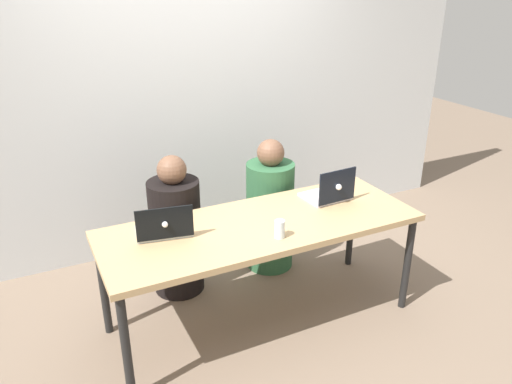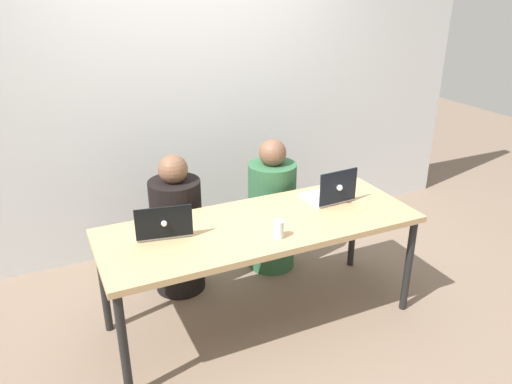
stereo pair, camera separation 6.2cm
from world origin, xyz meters
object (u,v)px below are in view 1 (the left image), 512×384
(person_on_right, at_px, (270,212))
(laptop_back_left, at_px, (164,228))
(person_on_left, at_px, (176,233))
(laptop_back_right, at_px, (329,193))
(water_glass_center, at_px, (280,230))

(person_on_right, distance_m, laptop_back_left, 1.12)
(person_on_left, xyz_separation_m, laptop_back_right, (0.95, -0.49, 0.32))
(water_glass_center, bearing_deg, laptop_back_right, 29.68)
(laptop_back_left, bearing_deg, person_on_left, -103.17)
(person_on_left, distance_m, laptop_back_left, 0.62)
(person_on_right, height_order, water_glass_center, person_on_right)
(person_on_right, bearing_deg, water_glass_center, 68.51)
(laptop_back_left, bearing_deg, water_glass_center, 161.93)
(laptop_back_left, relative_size, laptop_back_right, 1.18)
(person_on_left, relative_size, laptop_back_right, 3.40)
(person_on_left, height_order, person_on_right, person_on_right)
(water_glass_center, bearing_deg, person_on_right, 65.74)
(laptop_back_right, bearing_deg, person_on_right, -71.61)
(laptop_back_right, bearing_deg, water_glass_center, 26.39)
(person_on_right, bearing_deg, person_on_left, 2.77)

